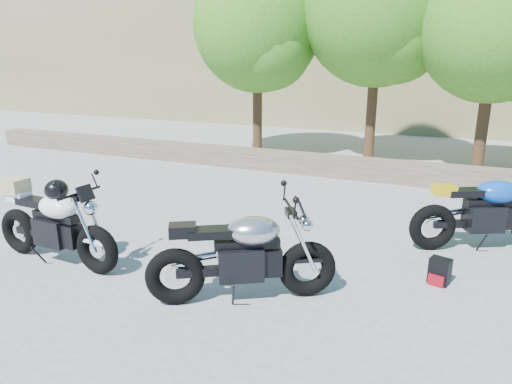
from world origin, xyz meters
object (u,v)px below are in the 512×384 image
Objects in this scene: backpack at (440,272)px; silver_bike at (244,256)px; blue_bike at (487,213)px; white_bike at (54,222)px.

silver_bike is at bearing -130.60° from backpack.
blue_bike is (2.69, 2.92, 0.01)m from silver_bike.
white_bike is at bearing -179.37° from blue_bike.
blue_bike reaches higher than backpack.
silver_bike is at bearing 5.01° from white_bike.
white_bike is at bearing -146.81° from backpack.
white_bike is 6.36m from blue_bike.
silver_bike is 2.58m from backpack.
blue_bike is at bearing 31.12° from white_bike.
backpack is at bearing -137.87° from blue_bike.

